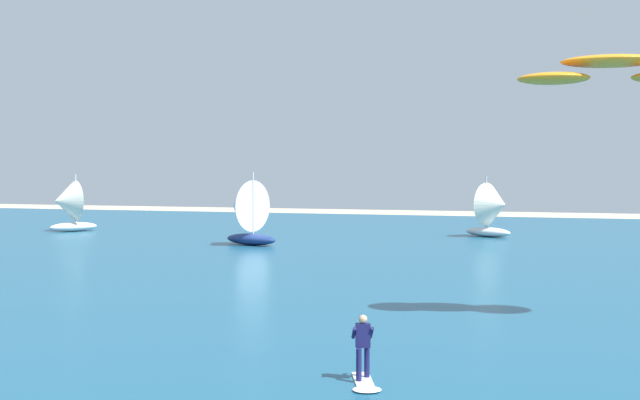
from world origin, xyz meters
The scene contains 6 objects.
ocean centered at (0.00, 50.36, 0.05)m, with size 160.00×90.00×0.10m, color navy.
kitesurfer centered at (2.67, 17.22, 0.70)m, with size 1.25×2.02×1.67m.
kite centered at (8.58, 27.34, 8.82)m, with size 6.51×3.09×0.95m.
sailboat_trailing centered at (-36.27, 57.92, 2.46)m, with size 4.21×4.63×5.14m.
sailboat_near_shore centered at (-15.96, 51.29, 2.52)m, with size 4.71×4.16×5.29m.
sailboat_heeled_over centered at (0.57, 63.93, 2.38)m, with size 4.46×3.98×4.99m.
Camera 1 is at (7.97, -1.64, 5.32)m, focal length 44.55 mm.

